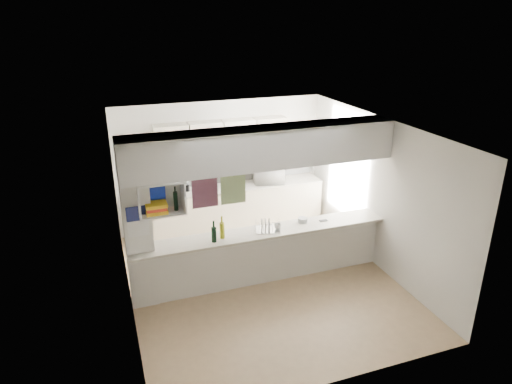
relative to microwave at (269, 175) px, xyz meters
name	(u,v)px	position (x,y,z in m)	size (l,w,h in m)	color
floor	(262,281)	(-0.91, -2.07, -1.09)	(4.80, 4.80, 0.00)	#9A7B59
ceiling	(263,128)	(-0.91, -2.07, 1.51)	(4.80, 4.80, 0.00)	white
wall_back	(221,165)	(-0.91, 0.33, 0.21)	(4.20, 4.20, 0.00)	silver
wall_left	(124,229)	(-3.01, -2.07, 0.21)	(4.80, 4.80, 0.00)	silver
wall_right	(377,193)	(1.19, -2.07, 0.21)	(4.80, 4.80, 0.00)	silver
servery_partition	(252,189)	(-1.08, -2.07, 0.57)	(4.20, 0.50, 2.60)	silver
cubby_shelf	(160,199)	(-2.48, -2.13, 0.62)	(0.65, 0.35, 0.50)	white
kitchen_run	(233,190)	(-0.75, 0.07, -0.26)	(3.60, 0.63, 2.24)	beige
microwave	(269,175)	(0.00, 0.00, 0.00)	(0.60, 0.41, 0.33)	white
bowl	(269,166)	(-0.01, -0.01, 0.20)	(0.26, 0.26, 0.06)	#0E229B
dish_rack	(268,225)	(-0.81, -2.06, -0.08)	(0.45, 0.38, 0.21)	silver
cup	(278,226)	(-0.65, -2.10, -0.11)	(0.11, 0.11, 0.09)	white
wine_bottles	(218,232)	(-1.64, -2.12, -0.03)	(0.23, 0.16, 0.36)	black
plastic_tubs	(304,220)	(-0.14, -1.98, -0.13)	(0.50, 0.18, 0.08)	silver
utensil_jar	(187,188)	(-1.67, 0.08, -0.10)	(0.10, 0.10, 0.13)	black
knife_block	(229,180)	(-0.81, 0.11, -0.06)	(0.11, 0.09, 0.22)	#52311C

